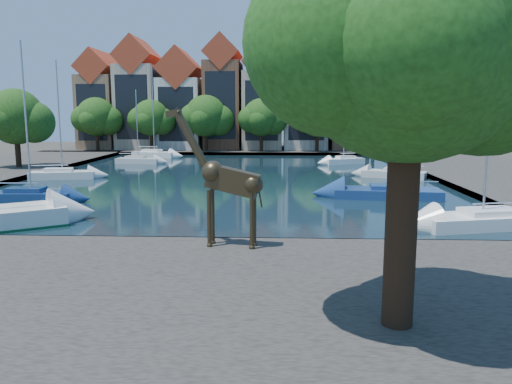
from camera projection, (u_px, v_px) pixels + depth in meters
ground at (180, 247)px, 22.33m from camera, size 160.00×160.00×0.00m
water_basin at (230, 178)px, 46.00m from camera, size 38.00×50.00×0.08m
near_quay at (135, 300)px, 15.38m from camera, size 50.00×14.00×0.50m
far_quay at (250, 150)px, 77.54m from camera, size 60.00×16.00×0.50m
right_quay at (507, 177)px, 44.89m from camera, size 14.00×52.00×0.50m
plane_tree at (415, 41)px, 11.91m from camera, size 8.32×6.40×10.62m
townhouse_west_end at (102, 104)px, 77.39m from camera, size 5.44×9.18×14.93m
townhouse_west_mid at (140, 98)px, 77.00m from camera, size 5.94×9.18×16.79m
townhouse_west_inner at (182, 104)px, 76.86m from camera, size 6.43×9.18×15.15m
townhouse_center at (224, 97)px, 76.42m from camera, size 5.44×9.18×16.93m
townhouse_east_inner at (263, 101)px, 76.26m from camera, size 5.94×9.18×15.79m
townhouse_east_mid at (305, 99)px, 75.92m from camera, size 6.43×9.18×16.65m
townhouse_east_end at (348, 105)px, 75.80m from camera, size 5.44×9.18×14.43m
far_tree_far_west at (97, 118)px, 72.27m from camera, size 7.28×5.60×7.68m
far_tree_west at (151, 119)px, 71.94m from camera, size 6.76×5.20×7.36m
far_tree_mid_west at (207, 117)px, 71.56m from camera, size 7.80×6.00×8.00m
far_tree_mid_east at (262, 119)px, 71.25m from camera, size 7.02×5.40×7.52m
far_tree_east at (318, 118)px, 70.89m from camera, size 7.54×5.80×7.84m
far_tree_far_east at (375, 119)px, 70.57m from camera, size 6.76×5.20×7.36m
side_tree_left_far at (16, 119)px, 50.04m from camera, size 7.28×5.60×7.88m
giraffe_statue at (225, 180)px, 20.28m from camera, size 3.94×1.00×5.63m
sailboat_left_b at (31, 194)px, 33.11m from camera, size 5.56×2.11×10.44m
sailboat_left_c at (63, 173)px, 44.88m from camera, size 5.84×3.15×10.43m
sailboat_left_d at (138, 159)px, 58.51m from camera, size 5.24×2.34×8.52m
sailboat_left_e at (154, 153)px, 66.14m from camera, size 5.99×3.18×11.93m
sailboat_right_a at (483, 218)px, 25.80m from camera, size 7.05×3.86×10.16m
sailboat_right_b at (387, 191)px, 34.74m from camera, size 7.48×3.28×9.19m
sailboat_right_c at (394, 172)px, 45.54m from camera, size 5.87×4.04×8.68m
sailboat_right_d at (343, 160)px, 57.81m from camera, size 5.09×3.57×7.82m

